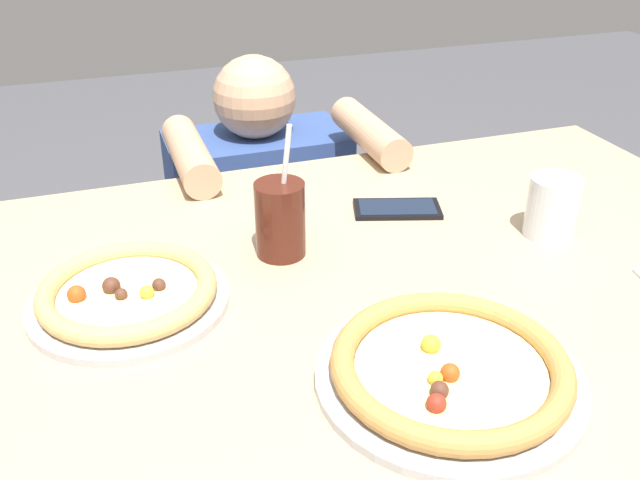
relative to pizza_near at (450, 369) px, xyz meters
The scene contains 7 objects.
dining_table 0.26m from the pizza_near, 84.19° to the left, with size 1.36×0.94×0.75m.
pizza_near is the anchor object (origin of this frame).
pizza_far 0.45m from the pizza_near, 139.82° to the left, with size 0.27×0.27×0.04m.
drink_cup_colored 0.37m from the pizza_near, 105.92° to the left, with size 0.08×0.08×0.21m.
water_cup_clear 0.43m from the pizza_near, 39.74° to the left, with size 0.08×0.08×0.10m.
cell_phone 0.45m from the pizza_near, 73.17° to the left, with size 0.17×0.12×0.01m.
diner_seated 1.02m from the pizza_near, 89.40° to the left, with size 0.45×0.54×0.91m.
Camera 1 is at (-0.38, -0.78, 1.30)m, focal length 39.22 mm.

